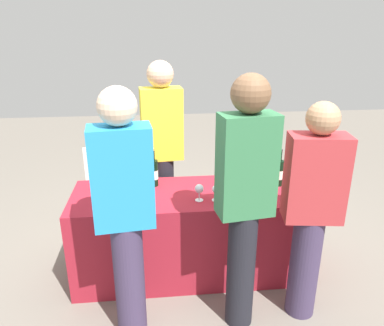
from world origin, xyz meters
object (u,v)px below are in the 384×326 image
wine_bottle_3 (154,173)px  guest_1 (245,197)px  wine_bottle_2 (135,175)px  guest_0 (125,210)px  wine_bottle_6 (279,173)px  wine_glass_4 (267,186)px  wine_glass_2 (199,189)px  menu_board (117,183)px  server_pouring (162,147)px  wine_glass_3 (216,190)px  guest_2 (312,208)px  wine_bottle_4 (238,173)px  wine_bottle_5 (249,173)px  wine_bottle_1 (121,176)px  wine_glass_1 (138,191)px  wine_bottle_0 (108,176)px  wine_glass_0 (128,188)px

wine_bottle_3 → guest_1: (0.57, -0.78, 0.13)m
wine_bottle_2 → guest_0: size_ratio=0.19×
wine_bottle_6 → guest_1: bearing=-123.9°
wine_glass_4 → wine_glass_2: bearing=179.9°
wine_bottle_6 → wine_glass_4: size_ratio=2.29×
menu_board → server_pouring: bearing=-45.0°
guest_1 → wine_glass_3: bearing=95.1°
guest_1 → guest_2: 0.49m
wine_glass_2 → menu_board: size_ratio=0.16×
wine_bottle_4 → server_pouring: 0.76m
server_pouring → guest_1: guest_1 is taller
wine_glass_4 → server_pouring: server_pouring is taller
wine_bottle_5 → wine_bottle_1: bearing=178.1°
wine_bottle_4 → guest_2: (0.36, -0.64, -0.01)m
guest_2 → wine_bottle_3: bearing=152.4°
server_pouring → wine_glass_1: bearing=65.9°
wine_glass_2 → wine_glass_4: 0.52m
menu_board → wine_bottle_0: bearing=-87.0°
wine_bottle_4 → guest_1: bearing=-99.5°
wine_glass_4 → wine_bottle_4: bearing=128.8°
wine_glass_4 → guest_2: size_ratio=0.09×
wine_glass_3 → menu_board: 1.52m
wine_glass_1 → wine_glass_4: (0.99, -0.04, 0.01)m
menu_board → wine_glass_3: bearing=-53.0°
wine_bottle_4 → wine_glass_2: size_ratio=2.47×
wine_glass_2 → wine_glass_3: (0.13, -0.01, -0.00)m
wine_bottle_0 → guest_0: 0.79m
wine_bottle_3 → wine_bottle_4: wine_bottle_4 is taller
wine_glass_3 → wine_glass_4: bearing=1.7°
wine_bottle_4 → wine_glass_3: 0.32m
wine_bottle_2 → wine_bottle_5: bearing=-2.4°
wine_bottle_5 → wine_bottle_2: bearing=177.6°
wine_glass_1 → guest_2: guest_2 is taller
wine_glass_4 → guest_0: size_ratio=0.08×
guest_1 → guest_2: (0.47, 0.05, -0.13)m
wine_bottle_1 → wine_bottle_3: wine_bottle_3 is taller
wine_glass_3 → guest_0: bearing=-144.4°
guest_0 → guest_2: size_ratio=1.08×
wine_bottle_1 → wine_glass_4: bearing=-13.2°
wine_bottle_0 → wine_glass_1: bearing=-45.8°
wine_bottle_5 → guest_1: size_ratio=0.19×
wine_bottle_4 → wine_glass_4: size_ratio=2.41×
wine_bottle_6 → wine_glass_2: 0.72m
wine_bottle_4 → wine_glass_1: 0.83m
wine_glass_1 → guest_1: size_ratio=0.07×
menu_board → guest_0: bearing=-81.7°
wine_glass_0 → guest_1: size_ratio=0.08×
wine_bottle_1 → wine_bottle_6: bearing=-2.0°
wine_bottle_5 → wine_bottle_0: bearing=177.3°
wine_bottle_2 → guest_1: 1.04m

